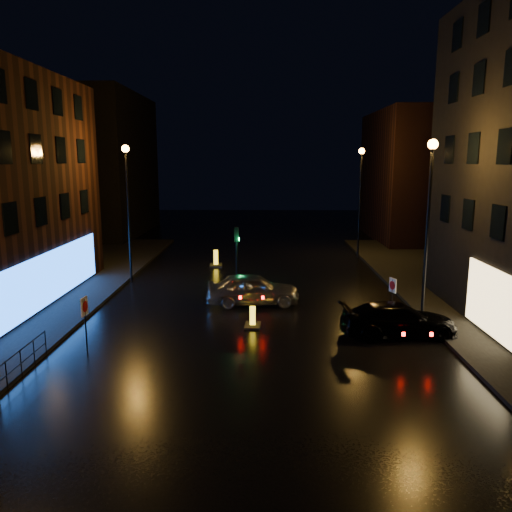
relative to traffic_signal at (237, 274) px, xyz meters
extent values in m
plane|color=black|center=(1.20, -14.00, -0.50)|extent=(120.00, 120.00, 0.00)
cube|color=black|center=(-14.80, 21.00, 6.50)|extent=(8.00, 16.00, 14.00)
cube|color=black|center=(16.20, 18.00, 5.50)|extent=(8.00, 14.00, 12.00)
cylinder|color=black|center=(-6.60, 0.00, 3.50)|extent=(0.14, 0.14, 8.00)
cylinder|color=black|center=(-6.60, 0.00, 7.50)|extent=(0.20, 0.20, 0.25)
sphere|color=orange|center=(-6.60, 0.00, 7.65)|extent=(0.44, 0.44, 0.44)
cylinder|color=black|center=(9.00, -8.00, 3.50)|extent=(0.14, 0.14, 8.00)
cylinder|color=black|center=(9.00, -8.00, 7.50)|extent=(0.20, 0.20, 0.25)
sphere|color=orange|center=(9.00, -8.00, 7.65)|extent=(0.44, 0.44, 0.44)
cylinder|color=black|center=(9.00, 8.00, 3.50)|extent=(0.14, 0.14, 8.00)
cylinder|color=black|center=(9.00, 8.00, 7.50)|extent=(0.20, 0.20, 0.25)
sphere|color=orange|center=(9.00, 8.00, 7.65)|extent=(0.44, 0.44, 0.44)
cube|color=black|center=(0.00, 0.00, -0.44)|extent=(1.40, 2.40, 0.12)
cylinder|color=black|center=(0.00, 0.00, 0.90)|extent=(0.12, 0.12, 2.80)
cube|color=black|center=(0.00, 0.00, 2.50)|extent=(0.28, 0.22, 0.90)
cylinder|color=#0CFF59|center=(0.14, 0.00, 2.22)|extent=(0.05, 0.18, 0.18)
cylinder|color=black|center=(-6.80, -15.00, 0.47)|extent=(0.05, 6.00, 0.05)
cylinder|color=black|center=(-6.80, -15.00, 0.00)|extent=(0.04, 6.00, 0.04)
cylinder|color=black|center=(-6.80, -15.00, 0.00)|extent=(0.04, 0.04, 1.00)
cylinder|color=black|center=(-6.80, -12.00, 0.00)|extent=(0.04, 0.04, 1.00)
imported|color=#B1B5B9|center=(1.11, -4.89, 0.32)|extent=(4.99, 2.34, 1.65)
imported|color=black|center=(7.48, -9.63, 0.22)|extent=(5.07, 2.30, 1.44)
cube|color=black|center=(1.17, -8.47, -0.46)|extent=(0.78, 1.12, 0.09)
cube|color=yellow|center=(1.17, -8.47, -0.01)|extent=(0.26, 0.18, 0.90)
cube|color=black|center=(1.17, -8.47, -0.01)|extent=(0.27, 0.03, 0.54)
cube|color=black|center=(-1.76, 4.79, -0.45)|extent=(0.98, 1.39, 0.11)
cube|color=gold|center=(-1.76, 4.79, 0.10)|extent=(0.32, 0.22, 1.10)
cube|color=black|center=(-1.76, 4.79, 0.10)|extent=(0.33, 0.05, 0.66)
cylinder|color=black|center=(-5.30, -11.70, 0.59)|extent=(0.06, 0.06, 2.18)
cube|color=silver|center=(-5.30, -11.70, 1.38)|extent=(0.09, 0.55, 0.74)
cylinder|color=#B20C0C|center=(-5.27, -11.71, 1.38)|extent=(0.06, 0.44, 0.44)
cylinder|color=black|center=(7.70, -7.58, 0.50)|extent=(0.05, 0.05, 2.01)
cube|color=white|center=(7.70, -7.58, 1.23)|extent=(0.23, 0.48, 0.68)
cylinder|color=#B20C0C|center=(7.67, -7.59, 1.23)|extent=(0.17, 0.38, 0.40)
camera|label=1|loc=(1.66, -30.25, 6.96)|focal=35.00mm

